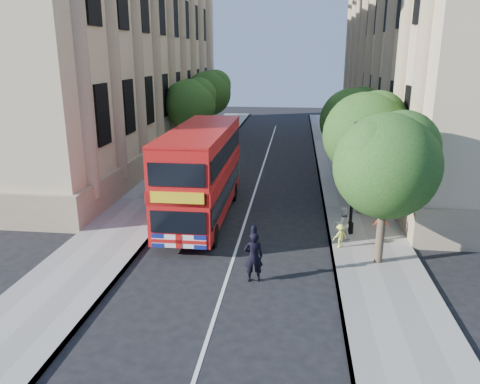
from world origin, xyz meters
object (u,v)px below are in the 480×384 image
(double_decker_bus, at_px, (202,171))
(woman_pedestrian, at_px, (343,223))
(box_van, at_px, (211,170))
(lamp_post, at_px, (353,183))
(police_constable, at_px, (254,257))

(double_decker_bus, bearing_deg, woman_pedestrian, -18.46)
(box_van, bearing_deg, woman_pedestrian, -42.31)
(double_decker_bus, distance_m, box_van, 5.49)
(double_decker_bus, bearing_deg, lamp_post, -11.47)
(box_van, bearing_deg, double_decker_bus, -80.57)
(double_decker_bus, height_order, woman_pedestrian, double_decker_bus)
(lamp_post, distance_m, box_van, 10.34)
(lamp_post, height_order, woman_pedestrian, lamp_post)
(lamp_post, xyz_separation_m, box_van, (-7.73, 6.76, -1.23))
(lamp_post, distance_m, woman_pedestrian, 1.88)
(lamp_post, relative_size, woman_pedestrian, 3.45)
(double_decker_bus, bearing_deg, box_van, 95.56)
(box_van, bearing_deg, police_constable, -68.71)
(woman_pedestrian, bearing_deg, box_van, -62.97)
(double_decker_bus, relative_size, box_van, 2.11)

